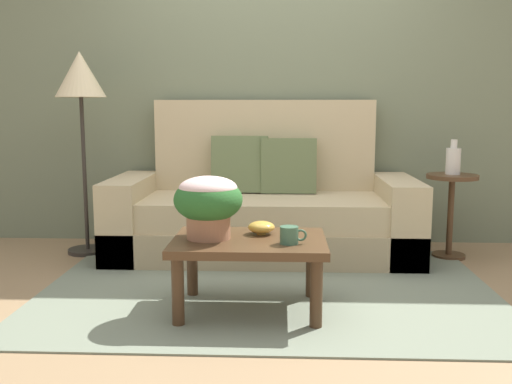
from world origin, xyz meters
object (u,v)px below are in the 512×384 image
at_px(potted_plant, 208,201).
at_px(snack_bowl, 261,227).
at_px(floor_lamp, 81,86).
at_px(couch, 263,210).
at_px(coffee_table, 249,250).
at_px(table_vase, 453,160).
at_px(coffee_mug, 290,235).
at_px(side_table, 451,201).

distance_m(potted_plant, snack_bowl, 0.34).
height_order(potted_plant, snack_bowl, potted_plant).
bearing_deg(floor_lamp, couch, 1.44).
bearing_deg(coffee_table, table_vase, 40.39).
relative_size(couch, potted_plant, 6.08).
bearing_deg(table_vase, couch, 178.36).
xyz_separation_m(coffee_mug, snack_bowl, (-0.15, 0.22, -0.01)).
height_order(potted_plant, coffee_mug, potted_plant).
xyz_separation_m(couch, potted_plant, (-0.25, -1.24, 0.28)).
xyz_separation_m(side_table, floor_lamp, (-2.72, 0.02, 0.83)).
bearing_deg(snack_bowl, potted_plant, -158.85).
relative_size(snack_bowl, table_vase, 0.59).
bearing_deg(floor_lamp, table_vase, -0.12).
xyz_separation_m(potted_plant, snack_bowl, (0.28, 0.11, -0.17)).
distance_m(coffee_table, side_table, 1.85).
bearing_deg(coffee_mug, snack_bowl, 125.20).
bearing_deg(snack_bowl, table_vase, 38.93).
bearing_deg(coffee_mug, side_table, 47.28).
xyz_separation_m(couch, snack_bowl, (0.03, -1.14, 0.11)).
relative_size(couch, snack_bowl, 15.08).
bearing_deg(snack_bowl, coffee_mug, -54.80).
height_order(coffee_mug, table_vase, table_vase).
xyz_separation_m(floor_lamp, potted_plant, (1.09, -1.21, -0.64)).
relative_size(couch, coffee_mug, 16.09).
relative_size(couch, side_table, 3.62).
relative_size(side_table, coffee_mug, 4.44).
height_order(couch, side_table, couch).
relative_size(floor_lamp, potted_plant, 4.09).
relative_size(coffee_table, coffee_mug, 5.89).
distance_m(floor_lamp, table_vase, 2.78).
relative_size(coffee_table, side_table, 1.33).
distance_m(coffee_table, snack_bowl, 0.16).
relative_size(coffee_table, floor_lamp, 0.54).
xyz_separation_m(coffee_table, floor_lamp, (-1.31, 1.21, 0.91)).
bearing_deg(coffee_mug, coffee_table, 153.49).
bearing_deg(couch, potted_plant, -101.58).
bearing_deg(table_vase, snack_bowl, -141.07).
bearing_deg(potted_plant, snack_bowl, 21.15).
xyz_separation_m(coffee_table, side_table, (1.41, 1.19, 0.09)).
xyz_separation_m(floor_lamp, table_vase, (2.73, -0.01, -0.53)).
height_order(floor_lamp, coffee_mug, floor_lamp).
height_order(couch, potted_plant, couch).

